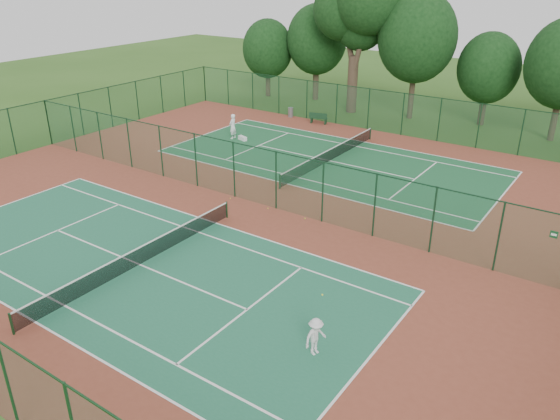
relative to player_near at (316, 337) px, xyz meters
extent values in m
plane|color=#30581B|center=(-10.13, 9.77, -0.77)|extent=(120.00, 120.00, 0.00)
cube|color=brown|center=(-10.13, 9.77, -0.76)|extent=(40.00, 36.00, 0.01)
cube|color=#1F6345|center=(-10.13, 0.77, -0.75)|extent=(23.77, 10.97, 0.01)
cube|color=#1B5730|center=(-10.13, 18.77, -0.75)|extent=(23.77, 10.97, 0.01)
cube|color=#194B30|center=(-10.13, 27.77, 0.98)|extent=(40.00, 0.02, 3.50)
cube|color=#14381F|center=(-10.13, 27.77, 2.69)|extent=(40.00, 0.05, 0.05)
cube|color=#194B28|center=(-30.13, 9.77, 0.98)|extent=(0.02, 36.00, 3.50)
cube|color=#12321F|center=(-30.13, 9.77, 2.69)|extent=(0.05, 36.00, 0.05)
cube|color=#1B5330|center=(-10.13, 9.77, 0.98)|extent=(40.00, 0.02, 3.50)
cube|color=#143822|center=(-10.13, 9.77, 2.69)|extent=(40.00, 0.05, 0.05)
cylinder|color=#153B1D|center=(-10.13, -5.63, -0.28)|extent=(0.10, 0.10, 0.97)
cylinder|color=#153B1D|center=(-10.13, 7.17, -0.28)|extent=(0.10, 0.10, 0.97)
cube|color=black|center=(-10.13, 0.77, -0.28)|extent=(0.02, 12.80, 0.85)
cube|color=white|center=(-10.13, 0.77, 0.15)|extent=(0.04, 12.80, 0.06)
cylinder|color=#13341D|center=(-10.13, 12.37, -0.28)|extent=(0.10, 0.10, 0.97)
cylinder|color=#13341D|center=(-10.13, 25.17, -0.28)|extent=(0.10, 0.10, 0.97)
cube|color=black|center=(-10.13, 18.77, -0.28)|extent=(0.02, 12.80, 0.85)
cube|color=white|center=(-10.13, 18.77, 0.15)|extent=(0.04, 12.80, 0.06)
imported|color=silver|center=(0.00, 0.00, 0.00)|extent=(0.79, 1.08, 1.49)
imported|color=white|center=(-19.37, 19.06, 0.25)|extent=(0.53, 0.76, 2.00)
cylinder|color=gray|center=(-19.30, 27.37, -0.32)|extent=(0.52, 0.52, 0.87)
cube|color=#11331B|center=(-16.63, 26.73, -0.51)|extent=(0.18, 0.44, 0.49)
cube|color=#11331B|center=(-15.36, 27.01, -0.51)|extent=(0.18, 0.44, 0.49)
cube|color=#11331B|center=(-16.00, 26.87, -0.25)|extent=(1.68, 0.80, 0.05)
cube|color=#11331B|center=(-15.95, 26.66, 0.00)|extent=(1.60, 0.41, 0.49)
cube|color=white|center=(-18.46, 19.13, -0.60)|extent=(0.91, 0.58, 0.32)
sphere|color=yellow|center=(-8.95, 9.45, -0.72)|extent=(0.07, 0.07, 0.07)
sphere|color=#BBD631|center=(-6.44, 9.49, -0.72)|extent=(0.07, 0.07, 0.07)
sphere|color=yellow|center=(-11.68, 9.34, -0.73)|extent=(0.06, 0.06, 0.06)
cylinder|color=#3E2D22|center=(-15.62, 32.25, 1.84)|extent=(0.96, 0.96, 5.22)
cylinder|color=#3E2D22|center=(-16.41, 32.51, 5.76)|extent=(1.77, 0.52, 5.20)
cylinder|color=#3E2D22|center=(-14.84, 32.08, 6.02)|extent=(1.65, 0.49, 5.64)
sphere|color=black|center=(-17.02, 32.51, 8.38)|extent=(5.57, 5.57, 5.57)
sphere|color=black|center=(-14.32, 32.08, 9.25)|extent=(5.92, 5.92, 5.92)
sphere|color=black|center=(-15.45, 32.95, 7.07)|extent=(4.53, 4.53, 4.53)
camera|label=1|loc=(8.04, -13.87, 12.30)|focal=35.00mm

